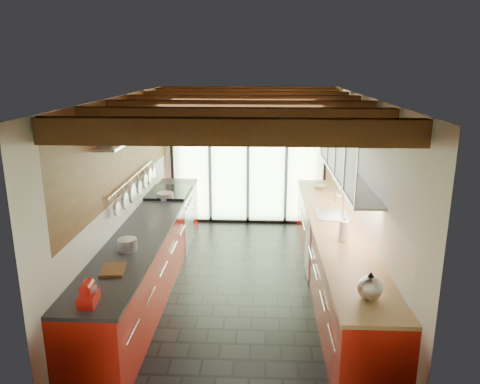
{
  "coord_description": "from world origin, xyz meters",
  "views": [
    {
      "loc": [
        0.27,
        -5.96,
        3.01
      ],
      "look_at": [
        -0.04,
        0.4,
        1.25
      ],
      "focal_mm": 35.0,
      "sensor_mm": 36.0,
      "label": 1
    }
  ],
  "objects_px": {
    "stand_mixer": "(89,294)",
    "bowl": "(320,187)",
    "kettle": "(370,286)",
    "soap_bottle": "(343,232)",
    "paper_towel": "(344,231)"
  },
  "relations": [
    {
      "from": "bowl",
      "to": "soap_bottle",
      "type": "bearing_deg",
      "value": -90.0
    },
    {
      "from": "stand_mixer",
      "to": "kettle",
      "type": "xyz_separation_m",
      "value": [
        2.54,
        0.22,
        0.03
      ]
    },
    {
      "from": "stand_mixer",
      "to": "paper_towel",
      "type": "height_order",
      "value": "paper_towel"
    },
    {
      "from": "stand_mixer",
      "to": "kettle",
      "type": "bearing_deg",
      "value": 4.95
    },
    {
      "from": "kettle",
      "to": "soap_bottle",
      "type": "xyz_separation_m",
      "value": [
        0.0,
        1.5,
        -0.03
      ]
    },
    {
      "from": "kettle",
      "to": "paper_towel",
      "type": "distance_m",
      "value": 1.44
    },
    {
      "from": "stand_mixer",
      "to": "soap_bottle",
      "type": "height_order",
      "value": "stand_mixer"
    },
    {
      "from": "stand_mixer",
      "to": "bowl",
      "type": "distance_m",
      "value": 4.88
    },
    {
      "from": "stand_mixer",
      "to": "bowl",
      "type": "bearing_deg",
      "value": 58.6
    },
    {
      "from": "paper_towel",
      "to": "bowl",
      "type": "relative_size",
      "value": 1.41
    },
    {
      "from": "kettle",
      "to": "paper_towel",
      "type": "relative_size",
      "value": 1.0
    },
    {
      "from": "soap_bottle",
      "to": "bowl",
      "type": "bearing_deg",
      "value": 90.0
    },
    {
      "from": "stand_mixer",
      "to": "paper_towel",
      "type": "distance_m",
      "value": 3.03
    },
    {
      "from": "kettle",
      "to": "paper_towel",
      "type": "height_order",
      "value": "paper_towel"
    },
    {
      "from": "soap_bottle",
      "to": "bowl",
      "type": "height_order",
      "value": "soap_bottle"
    }
  ]
}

